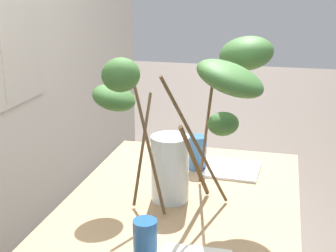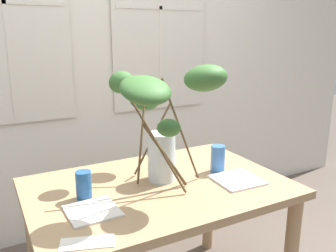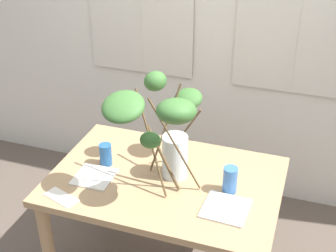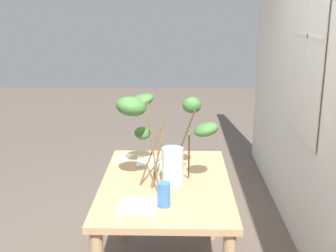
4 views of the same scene
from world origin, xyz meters
The scene contains 8 objects.
back_wall_with_windows centered at (0.00, 1.08, 1.38)m, with size 5.25×0.14×2.75m.
dining_table centered at (0.00, 0.00, 0.62)m, with size 1.25×0.84×0.73m.
vase_with_branches centered at (0.01, -0.03, 1.09)m, with size 0.53×0.68×0.61m.
drinking_glass_blue_left centered at (-0.36, 0.02, 0.80)m, with size 0.07×0.07×0.13m, color #235693.
drinking_glass_blue_right centered at (0.36, 0.00, 0.81)m, with size 0.08×0.08×0.15m, color #386BAD.
plate_square_left centered at (-0.37, -0.12, 0.74)m, with size 0.21×0.21×0.01m, color silver.
plate_square_right centered at (0.37, -0.15, 0.74)m, with size 0.22×0.22×0.01m, color white.
napkin_folded centered at (-0.45, -0.33, 0.73)m, with size 0.19×0.08×0.00m, color silver.
Camera 3 is at (0.68, -1.96, 2.24)m, focal length 49.93 mm.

